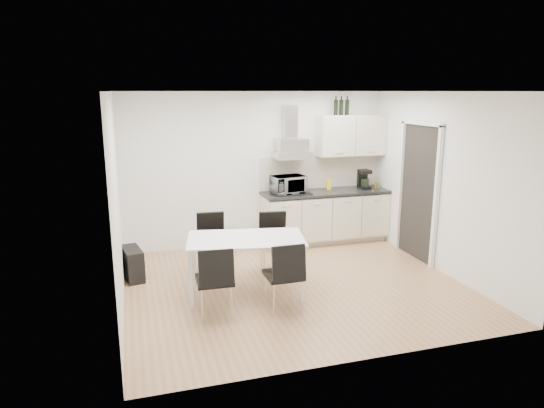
{
  "coord_description": "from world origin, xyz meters",
  "views": [
    {
      "loc": [
        -2.08,
        -5.89,
        2.61
      ],
      "look_at": [
        -0.24,
        0.27,
        1.1
      ],
      "focal_mm": 32.0,
      "sensor_mm": 36.0,
      "label": 1
    }
  ],
  "objects_px": {
    "floor_speaker": "(230,239)",
    "kitchenette": "(326,195)",
    "dining_table": "(246,243)",
    "chair_near_right": "(283,276)",
    "guitar_amp": "(133,264)",
    "chair_near_left": "(215,281)",
    "chair_far_left": "(212,244)",
    "chair_far_right": "(274,244)"
  },
  "relations": [
    {
      "from": "chair_far_left",
      "to": "guitar_amp",
      "type": "xyz_separation_m",
      "value": [
        -1.12,
        0.12,
        -0.22
      ]
    },
    {
      "from": "chair_near_left",
      "to": "chair_near_right",
      "type": "bearing_deg",
      "value": -2.83
    },
    {
      "from": "dining_table",
      "to": "chair_far_right",
      "type": "bearing_deg",
      "value": 56.18
    },
    {
      "from": "kitchenette",
      "to": "chair_far_left",
      "type": "relative_size",
      "value": 2.86
    },
    {
      "from": "chair_far_right",
      "to": "guitar_amp",
      "type": "xyz_separation_m",
      "value": [
        -1.99,
        0.34,
        -0.22
      ]
    },
    {
      "from": "dining_table",
      "to": "floor_speaker",
      "type": "relative_size",
      "value": 6.24
    },
    {
      "from": "kitchenette",
      "to": "dining_table",
      "type": "relative_size",
      "value": 1.55
    },
    {
      "from": "chair_far_right",
      "to": "guitar_amp",
      "type": "height_order",
      "value": "chair_far_right"
    },
    {
      "from": "dining_table",
      "to": "chair_near_left",
      "type": "bearing_deg",
      "value": -121.82
    },
    {
      "from": "dining_table",
      "to": "chair_near_left",
      "type": "distance_m",
      "value": 0.81
    },
    {
      "from": "kitchenette",
      "to": "chair_near_right",
      "type": "height_order",
      "value": "kitchenette"
    },
    {
      "from": "chair_near_right",
      "to": "chair_far_right",
      "type": "bearing_deg",
      "value": 77.74
    },
    {
      "from": "dining_table",
      "to": "chair_near_right",
      "type": "relative_size",
      "value": 1.85
    },
    {
      "from": "chair_far_left",
      "to": "chair_near_left",
      "type": "bearing_deg",
      "value": 85.11
    },
    {
      "from": "kitchenette",
      "to": "chair_near_right",
      "type": "relative_size",
      "value": 2.86
    },
    {
      "from": "chair_far_right",
      "to": "chair_near_left",
      "type": "bearing_deg",
      "value": 55.45
    },
    {
      "from": "chair_far_right",
      "to": "chair_near_left",
      "type": "distance_m",
      "value": 1.57
    },
    {
      "from": "kitchenette",
      "to": "floor_speaker",
      "type": "xyz_separation_m",
      "value": [
        -1.69,
        0.17,
        -0.7
      ]
    },
    {
      "from": "kitchenette",
      "to": "chair_far_left",
      "type": "xyz_separation_m",
      "value": [
        -2.18,
        -0.98,
        -0.39
      ]
    },
    {
      "from": "kitchenette",
      "to": "chair_far_right",
      "type": "distance_m",
      "value": 1.82
    },
    {
      "from": "chair_far_left",
      "to": "chair_near_left",
      "type": "distance_m",
      "value": 1.39
    },
    {
      "from": "floor_speaker",
      "to": "guitar_amp",
      "type": "bearing_deg",
      "value": -132.8
    },
    {
      "from": "chair_far_right",
      "to": "guitar_amp",
      "type": "bearing_deg",
      "value": -1.12
    },
    {
      "from": "chair_near_left",
      "to": "kitchenette",
      "type": "bearing_deg",
      "value": 47.13
    },
    {
      "from": "chair_far_left",
      "to": "chair_far_right",
      "type": "height_order",
      "value": "same"
    },
    {
      "from": "chair_far_right",
      "to": "chair_near_right",
      "type": "height_order",
      "value": "same"
    },
    {
      "from": "kitchenette",
      "to": "floor_speaker",
      "type": "bearing_deg",
      "value": 174.4
    },
    {
      "from": "dining_table",
      "to": "chair_far_left",
      "type": "distance_m",
      "value": 0.89
    },
    {
      "from": "floor_speaker",
      "to": "chair_near_left",
      "type": "bearing_deg",
      "value": -90.87
    },
    {
      "from": "dining_table",
      "to": "chair_far_left",
      "type": "relative_size",
      "value": 1.85
    },
    {
      "from": "chair_near_left",
      "to": "chair_near_right",
      "type": "relative_size",
      "value": 1.0
    },
    {
      "from": "chair_near_right",
      "to": "floor_speaker",
      "type": "bearing_deg",
      "value": 92.15
    },
    {
      "from": "chair_near_left",
      "to": "floor_speaker",
      "type": "height_order",
      "value": "chair_near_left"
    },
    {
      "from": "floor_speaker",
      "to": "kitchenette",
      "type": "bearing_deg",
      "value": 9.15
    },
    {
      "from": "kitchenette",
      "to": "chair_near_left",
      "type": "xyz_separation_m",
      "value": [
        -2.39,
        -2.35,
        -0.39
      ]
    },
    {
      "from": "dining_table",
      "to": "chair_far_right",
      "type": "relative_size",
      "value": 1.85
    },
    {
      "from": "chair_far_left",
      "to": "dining_table",
      "type": "bearing_deg",
      "value": 114.9
    },
    {
      "from": "chair_far_left",
      "to": "chair_near_left",
      "type": "xyz_separation_m",
      "value": [
        -0.21,
        -1.37,
        0.0
      ]
    },
    {
      "from": "chair_far_right",
      "to": "floor_speaker",
      "type": "xyz_separation_m",
      "value": [
        -0.37,
        1.37,
        -0.31
      ]
    },
    {
      "from": "floor_speaker",
      "to": "chair_near_right",
      "type": "bearing_deg",
      "value": -72.66
    },
    {
      "from": "chair_far_right",
      "to": "chair_far_left",
      "type": "bearing_deg",
      "value": -5.98
    },
    {
      "from": "guitar_amp",
      "to": "floor_speaker",
      "type": "relative_size",
      "value": 2.18
    }
  ]
}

